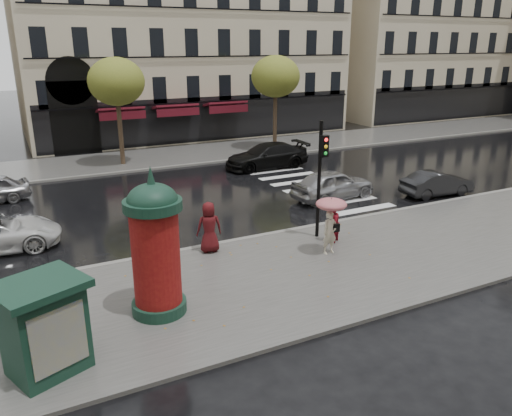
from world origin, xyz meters
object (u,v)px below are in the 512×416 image
woman_umbrella (331,217)px  newsstand (44,326)px  woman_red (332,223)px  car_silver (333,184)px  traffic_light (321,169)px  car_darkgrey (437,183)px  car_black (267,156)px  morris_column (155,245)px  man_burgundy (209,227)px

woman_umbrella → newsstand: bearing=-164.3°
woman_umbrella → woman_red: size_ratio=1.39×
car_silver → traffic_light: bearing=134.2°
woman_red → car_darkgrey: (8.61, 3.06, -0.26)m
traffic_light → car_black: size_ratio=0.87×
woman_umbrella → morris_column: morris_column is taller
man_burgundy → woman_red: bearing=174.2°
man_burgundy → car_black: man_burgundy is taller
woman_umbrella → car_black: woman_umbrella is taller
morris_column → car_silver: morris_column is taller
car_black → woman_umbrella: bearing=-17.9°
traffic_light → car_black: (3.80, 11.50, -2.13)m
woman_umbrella → man_burgundy: size_ratio=1.13×
woman_umbrella → newsstand: size_ratio=0.91×
morris_column → car_darkgrey: size_ratio=1.12×
car_silver → car_darkgrey: size_ratio=1.16×
car_silver → car_black: size_ratio=0.83×
man_burgundy → traffic_light: 4.76m
traffic_light → car_silver: size_ratio=1.04×
woman_red → car_silver: 6.09m
woman_red → car_black: bearing=-141.0°
man_burgundy → car_silver: man_burgundy is taller
morris_column → traffic_light: traffic_light is taller
car_silver → car_darkgrey: 5.42m
man_burgundy → car_darkgrey: (13.12, 1.80, -0.44)m
traffic_light → car_black: bearing=71.7°
woman_umbrella → car_darkgrey: bearing=22.8°
car_darkgrey → woman_red: bearing=113.9°
morris_column → newsstand: size_ratio=1.82×
traffic_light → car_silver: traffic_light is taller
newsstand → car_black: size_ratio=0.44×
morris_column → traffic_light: bearing=21.1°
woman_red → morris_column: (-7.39, -2.11, 1.27)m
morris_column → woman_umbrella: bearing=10.7°
woman_red → newsstand: 11.06m
car_black → newsstand: bearing=-41.3°
car_silver → car_black: bearing=-5.9°
traffic_light → newsstand: size_ratio=1.96×
traffic_light → man_burgundy: bearing=172.3°
car_silver → woman_red: bearing=139.4°
car_silver → car_black: (0.11, 7.22, 0.02)m
car_darkgrey → car_silver: bearing=73.9°
woman_umbrella → car_darkgrey: (9.30, 3.91, -0.90)m
traffic_light → car_darkgrey: (8.77, 2.39, -2.27)m
man_burgundy → car_black: size_ratio=0.36×
newsstand → woman_red: bearing=18.9°
woman_umbrella → newsstand: newsstand is taller
newsstand → car_darkgrey: (19.07, 6.65, -0.66)m
woman_umbrella → car_darkgrey: woman_umbrella is taller
man_burgundy → car_darkgrey: 13.25m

